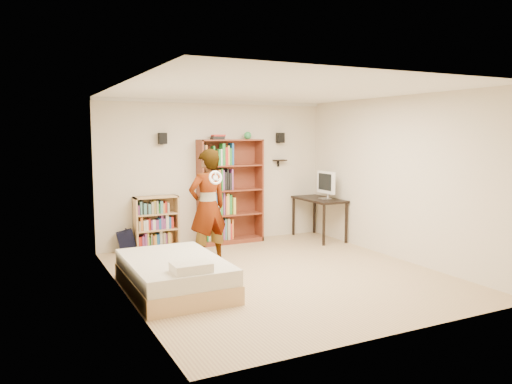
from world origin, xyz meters
The scene contains 14 objects.
ground centered at (0.00, 0.00, 0.00)m, with size 4.50×5.00×0.01m, color tan.
room_shell centered at (0.00, 0.00, 1.76)m, with size 4.52×5.02×2.71m.
crown_molding centered at (0.00, 0.00, 2.67)m, with size 4.50×5.00×0.06m.
speaker_left centered at (-1.05, 2.40, 2.00)m, with size 0.14×0.12×0.20m, color black.
speaker_right centered at (1.35, 2.40, 2.00)m, with size 0.14×0.12×0.20m, color black.
wall_shelf centered at (1.35, 2.41, 1.55)m, with size 0.25×0.16×0.03m, color black.
tall_bookshelf centered at (0.23, 2.32, 0.99)m, with size 1.25×0.36×1.97m, color brown, non-canonical shape.
low_bookshelf centered at (-1.21, 2.35, 0.49)m, with size 0.78×0.29×0.97m, color tan, non-canonical shape.
computer_desk centered at (1.93, 1.85, 0.41)m, with size 0.60×1.19×0.81m, color black, non-canonical shape.
imac centered at (1.99, 1.73, 1.08)m, with size 0.11×0.54×0.54m, color white, non-canonical shape.
daybed centered at (-1.63, -0.06, 0.27)m, with size 1.20×1.85×0.55m, color silver, non-canonical shape.
person centered at (-0.71, 1.06, 0.92)m, with size 0.67×0.44×1.84m, color black.
wii_wheel centered at (-0.71, 0.72, 1.42)m, with size 0.22×0.22×0.04m, color white.
navy_bag centered at (-1.75, 2.35, 0.21)m, with size 0.31×0.20×0.42m, color black, non-canonical shape.
Camera 1 is at (-3.52, -6.33, 2.09)m, focal length 35.00 mm.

